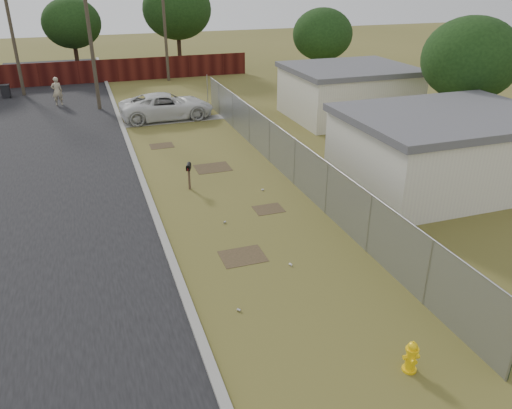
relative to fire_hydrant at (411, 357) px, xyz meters
name	(u,v)px	position (x,y,z in m)	size (l,w,h in m)	color
ground	(224,193)	(-1.26, 11.02, -0.39)	(120.00, 120.00, 0.00)	brown
street	(53,150)	(-8.02, 19.07, -0.37)	(15.10, 60.00, 0.12)	black
chainlink_fence	(286,159)	(1.86, 12.05, 0.41)	(0.10, 27.06, 2.02)	gray
privacy_fence	(66,73)	(-7.26, 36.02, 0.51)	(30.00, 0.12, 1.80)	#47140F
utility_poles	(92,27)	(-4.93, 31.69, 4.31)	(12.60, 8.24, 9.00)	#473D2F
houses	(390,117)	(8.44, 14.15, 1.17)	(9.30, 17.24, 3.10)	beige
horizon_trees	(151,23)	(-0.42, 34.58, 4.24)	(33.32, 31.94, 7.78)	#362218
fire_hydrant	(411,357)	(0.00, 0.00, 0.00)	(0.39, 0.40, 0.83)	yellow
mailbox	(189,169)	(-2.49, 11.94, 0.51)	(0.31, 0.49, 1.13)	brown
pickup_truck	(167,106)	(-1.44, 23.21, 0.40)	(2.60, 5.64, 1.57)	silver
pedestrian	(57,91)	(-7.80, 29.01, 0.56)	(0.69, 0.46, 1.91)	tan
trash_bin	(6,91)	(-11.39, 32.59, 0.09)	(0.61, 0.68, 0.94)	black
scattered_litter	(254,239)	(-1.37, 6.90, -0.35)	(3.47, 7.54, 0.07)	beige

